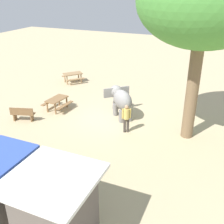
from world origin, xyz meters
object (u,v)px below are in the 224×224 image
elephant (121,99)px  picnic_table_far (73,75)px  person_handler (126,116)px  picnic_table_near (57,101)px  market_stall_white (56,214)px  shade_tree_main (204,2)px  wooden_bench (23,114)px

elephant → picnic_table_far: (6.01, -4.39, -0.52)m
person_handler → elephant: bearing=1.9°
picnic_table_near → market_stall_white: market_stall_white is taller
shade_tree_main → market_stall_white: 10.39m
person_handler → picnic_table_near: bearing=50.6°
shade_tree_main → picnic_table_near: shade_tree_main is taller
picnic_table_far → market_stall_white: size_ratio=0.83×
person_handler → picnic_table_far: (7.03, -6.14, -0.36)m
picnic_table_near → market_stall_white: (-5.69, 8.48, 0.55)m
person_handler → picnic_table_near: (5.15, -1.01, -0.36)m
elephant → market_stall_white: market_stall_white is taller
picnic_table_far → market_stall_white: (-7.57, 13.62, 0.55)m
person_handler → picnic_table_far: size_ratio=0.77×
elephant → shade_tree_main: shade_tree_main is taller
picnic_table_near → picnic_table_far: 5.47m
picnic_table_near → wooden_bench: bearing=160.1°
picnic_table_near → market_stall_white: 10.22m
elephant → picnic_table_near: bearing=57.0°
person_handler → wooden_bench: (6.12, 1.17, -0.48)m
wooden_bench → elephant: bearing=11.8°
shade_tree_main → market_stall_white: shade_tree_main is taller
elephant → wooden_bench: elephant is taller
elephant → wooden_bench: (5.10, 2.92, -0.64)m
wooden_bench → market_stall_white: (-6.66, 6.30, 0.67)m
person_handler → picnic_table_far: bearing=20.5°
wooden_bench → picnic_table_far: (0.92, -7.32, 0.12)m
shade_tree_main → picnic_table_far: size_ratio=4.24×
person_handler → shade_tree_main: 6.64m
picnic_table_near → market_stall_white: bearing=-142.1°
elephant → wooden_bench: size_ratio=1.62×
elephant → person_handler: (-1.02, 1.75, -0.16)m
elephant → picnic_table_far: bearing=10.6°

